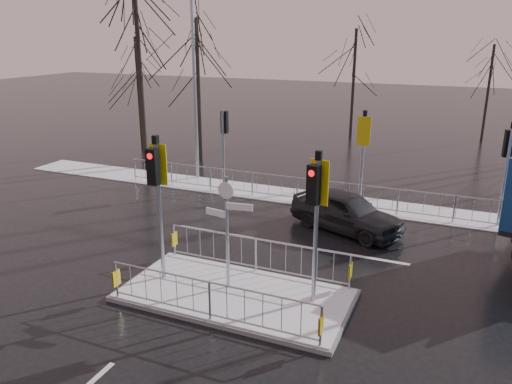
% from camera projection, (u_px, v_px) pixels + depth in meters
% --- Properties ---
extents(ground, '(120.00, 120.00, 0.00)m').
position_uv_depth(ground, '(235.00, 297.00, 13.11)').
color(ground, black).
rests_on(ground, ground).
extents(snow_verge, '(30.00, 2.00, 0.04)m').
position_uv_depth(snow_verge, '(324.00, 200.00, 20.64)').
color(snow_verge, white).
rests_on(snow_verge, ground).
extents(lane_markings, '(8.00, 11.38, 0.01)m').
position_uv_depth(lane_markings, '(230.00, 303.00, 12.82)').
color(lane_markings, silver).
rests_on(lane_markings, ground).
extents(traffic_island, '(6.00, 3.04, 4.15)m').
position_uv_depth(traffic_island, '(235.00, 284.00, 13.01)').
color(traffic_island, '#61605C').
rests_on(traffic_island, ground).
extents(far_kerb_fixtures, '(18.00, 0.65, 3.83)m').
position_uv_depth(far_kerb_fixtures, '(329.00, 181.00, 19.78)').
color(far_kerb_fixtures, '#999FA7').
rests_on(far_kerb_fixtures, ground).
extents(car_far_lane, '(4.41, 3.04, 1.39)m').
position_uv_depth(car_far_lane, '(346.00, 212.00, 17.36)').
color(car_far_lane, black).
rests_on(car_far_lane, ground).
extents(tree_near_a, '(4.75, 4.75, 8.97)m').
position_uv_depth(tree_near_a, '(138.00, 44.00, 24.81)').
color(tree_near_a, black).
rests_on(tree_near_a, ground).
extents(tree_near_b, '(4.00, 4.00, 7.55)m').
position_uv_depth(tree_near_b, '(198.00, 63.00, 25.48)').
color(tree_near_b, black).
rests_on(tree_near_b, ground).
extents(tree_near_c, '(3.50, 3.50, 6.61)m').
position_uv_depth(tree_near_c, '(137.00, 72.00, 28.24)').
color(tree_near_c, black).
rests_on(tree_near_c, ground).
extents(tree_far_a, '(3.75, 3.75, 7.08)m').
position_uv_depth(tree_far_a, '(355.00, 63.00, 31.65)').
color(tree_far_a, black).
rests_on(tree_far_a, ground).
extents(tree_far_b, '(3.25, 3.25, 6.14)m').
position_uv_depth(tree_far_b, '(490.00, 75.00, 30.60)').
color(tree_far_b, black).
rests_on(tree_far_b, ground).
extents(street_lamp_left, '(1.25, 0.18, 8.20)m').
position_uv_depth(street_lamp_left, '(196.00, 83.00, 22.47)').
color(street_lamp_left, '#999FA7').
rests_on(street_lamp_left, ground).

